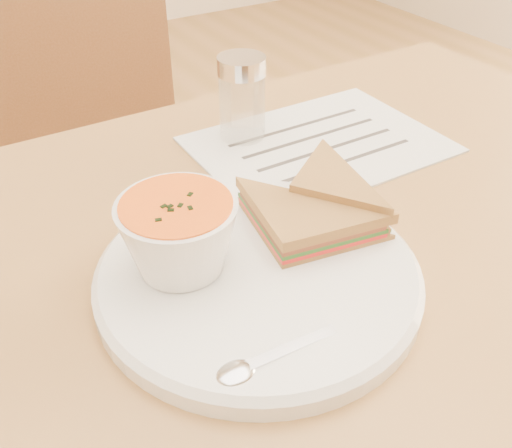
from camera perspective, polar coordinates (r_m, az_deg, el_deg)
dining_table at (r=0.87m, az=5.03°, el=-20.42°), size 1.00×0.70×0.75m
chair_far at (r=1.09m, az=-15.05°, el=-1.16°), size 0.46×0.46×0.91m
plate at (r=0.52m, az=0.21°, el=-5.22°), size 0.31×0.31×0.02m
soup_bowl at (r=0.49m, az=-7.68°, el=-1.51°), size 0.13×0.13×0.07m
sandwich_half_a at (r=0.49m, az=2.67°, el=-3.58°), size 0.13×0.13×0.04m
sandwich_half_b at (r=0.55m, az=3.30°, el=2.56°), size 0.14×0.14×0.03m
spoon at (r=0.44m, az=3.45°, el=-12.38°), size 0.16×0.04×0.01m
paper_menu at (r=0.74m, az=6.27°, el=7.92°), size 0.30×0.22×0.00m
condiment_shaker at (r=0.73m, az=-1.40°, el=12.39°), size 0.07×0.07×0.11m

